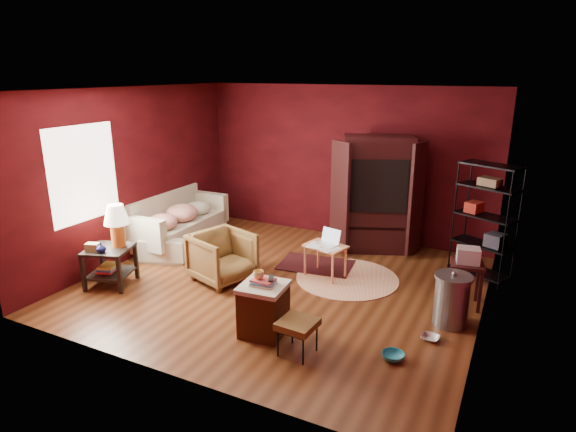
% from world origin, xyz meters
% --- Properties ---
extents(room, '(5.54, 5.04, 2.84)m').
position_xyz_m(room, '(-0.04, -0.01, 1.40)').
color(room, brown).
rests_on(room, ground).
extents(sofa, '(1.22, 2.03, 0.76)m').
position_xyz_m(sofa, '(-2.43, 0.67, 0.38)').
color(sofa, beige).
rests_on(sofa, ground).
extents(armchair, '(0.95, 0.98, 0.82)m').
position_xyz_m(armchair, '(-0.86, -0.27, 0.41)').
color(armchair, black).
rests_on(armchair, ground).
extents(pet_bowl_steel, '(0.21, 0.08, 0.21)m').
position_xyz_m(pet_bowl_steel, '(2.27, -0.61, 0.10)').
color(pet_bowl_steel, silver).
rests_on(pet_bowl_steel, ground).
extents(pet_bowl_turquoise, '(0.25, 0.08, 0.25)m').
position_xyz_m(pet_bowl_turquoise, '(1.98, -1.19, 0.12)').
color(pet_bowl_turquoise, teal).
rests_on(pet_bowl_turquoise, ground).
extents(vase, '(0.15, 0.16, 0.14)m').
position_xyz_m(vase, '(-2.19, -1.31, 0.64)').
color(vase, '#0D0E42').
rests_on(vase, side_table).
extents(mug, '(0.13, 0.11, 0.13)m').
position_xyz_m(mug, '(0.39, -1.36, 0.77)').
color(mug, '#F4D077').
rests_on(mug, hamper).
extents(side_table, '(0.77, 0.77, 1.20)m').
position_xyz_m(side_table, '(-2.20, -1.07, 0.72)').
color(side_table, black).
rests_on(side_table, ground).
extents(sofa_cushions, '(0.87, 2.05, 0.85)m').
position_xyz_m(sofa_cushions, '(-2.48, 0.68, 0.42)').
color(sofa_cushions, beige).
rests_on(sofa_cushions, sofa).
extents(hamper, '(0.56, 0.56, 0.73)m').
position_xyz_m(hamper, '(0.45, -1.34, 0.33)').
color(hamper, '#472410').
rests_on(hamper, ground).
extents(footstool, '(0.42, 0.42, 0.41)m').
position_xyz_m(footstool, '(0.99, -1.55, 0.35)').
color(footstool, black).
rests_on(footstool, ground).
extents(rug_round, '(1.93, 1.93, 0.01)m').
position_xyz_m(rug_round, '(0.80, 0.61, 0.01)').
color(rug_round, '#F0E6C8').
rests_on(rug_round, ground).
extents(rug_oriental, '(1.25, 0.91, 0.01)m').
position_xyz_m(rug_oriental, '(0.17, 0.87, 0.02)').
color(rug_oriental, '#4A1317').
rests_on(rug_oriental, ground).
extents(laptop_desk, '(0.68, 0.57, 0.74)m').
position_xyz_m(laptop_desk, '(0.47, 0.54, 0.46)').
color(laptop_desk, '#FFA474').
rests_on(laptop_desk, ground).
extents(tv_armoire, '(1.46, 1.17, 2.00)m').
position_xyz_m(tv_armoire, '(0.79, 2.01, 1.04)').
color(tv_armoire, black).
rests_on(tv_armoire, ground).
extents(wire_shelving, '(0.94, 0.70, 1.76)m').
position_xyz_m(wire_shelving, '(2.59, 1.55, 0.97)').
color(wire_shelving, black).
rests_on(wire_shelving, ground).
extents(small_stand, '(0.48, 0.48, 0.82)m').
position_xyz_m(small_stand, '(2.49, 0.50, 0.61)').
color(small_stand, black).
rests_on(small_stand, ground).
extents(trash_can, '(0.59, 0.59, 0.71)m').
position_xyz_m(trash_can, '(2.41, -0.12, 0.34)').
color(trash_can, gray).
rests_on(trash_can, ground).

